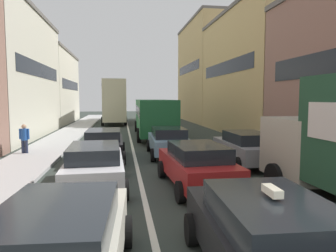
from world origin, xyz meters
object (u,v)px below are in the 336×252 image
taxi_centre_lane_front (267,237)px  hatchback_centre_lane_third (168,141)px  bus_far_queue_secondary (113,100)px  wagon_left_lane_second (95,165)px  sedan_right_lane_behind_truck (246,147)px  sedan_left_lane_third (104,144)px  sedan_left_lane_front (60,247)px  pedestrian_near_kerb (24,138)px  bus_mid_queue_primary (154,114)px  sedan_centre_lane_second (197,164)px

taxi_centre_lane_front → hatchback_centre_lane_third: size_ratio=1.01×
hatchback_centre_lane_third → bus_far_queue_secondary: size_ratio=0.41×
wagon_left_lane_second → sedan_right_lane_behind_truck: same height
wagon_left_lane_second → sedan_left_lane_third: same height
sedan_left_lane_front → bus_far_queue_secondary: bus_far_queue_secondary is taller
sedan_left_lane_third → sedan_right_lane_behind_truck: 6.80m
hatchback_centre_lane_third → wagon_left_lane_second: bearing=150.1°
taxi_centre_lane_front → pedestrian_near_kerb: 14.55m
wagon_left_lane_second → sedan_left_lane_third: 4.99m
sedan_left_lane_front → bus_mid_queue_primary: size_ratio=0.42×
sedan_centre_lane_second → wagon_left_lane_second: size_ratio=1.01×
taxi_centre_lane_front → wagon_left_lane_second: 6.69m
taxi_centre_lane_front → wagon_left_lane_second: size_ratio=1.00×
pedestrian_near_kerb → sedan_left_lane_front: bearing=-153.1°
sedan_centre_lane_second → sedan_right_lane_behind_truck: 4.50m
taxi_centre_lane_front → sedan_left_lane_front: (-3.20, 0.17, -0.00)m
sedan_centre_lane_second → sedan_left_lane_third: same height
sedan_centre_lane_second → pedestrian_near_kerb: size_ratio=2.65×
sedan_left_lane_front → sedan_right_lane_behind_truck: bearing=-33.7°
hatchback_centre_lane_third → sedan_right_lane_behind_truck: 4.12m
hatchback_centre_lane_third → sedan_left_lane_third: same height
bus_mid_queue_primary → sedan_right_lane_behind_truck: bearing=-162.6°
bus_mid_queue_primary → pedestrian_near_kerb: bus_mid_queue_primary is taller
taxi_centre_lane_front → sedan_left_lane_third: (-3.12, 10.90, -0.00)m
wagon_left_lane_second → sedan_right_lane_behind_truck: 7.10m
hatchback_centre_lane_third → sedan_right_lane_behind_truck: size_ratio=1.01×
wagon_left_lane_second → bus_far_queue_secondary: (-0.05, 27.47, 2.03)m
bus_mid_queue_primary → bus_far_queue_secondary: size_ratio=1.00×
taxi_centre_lane_front → pedestrian_near_kerb: size_ratio=2.63×
sedan_right_lane_behind_truck → bus_far_queue_secondary: (-6.54, 24.58, 2.03)m
bus_mid_queue_primary → sedan_left_lane_third: bearing=160.3°
taxi_centre_lane_front → sedan_right_lane_behind_truck: 9.41m
sedan_right_lane_behind_truck → sedan_left_lane_front: bearing=142.8°
wagon_left_lane_second → pedestrian_near_kerb: (-4.16, 6.68, 0.15)m
wagon_left_lane_second → sedan_right_lane_behind_truck: (6.49, 2.89, 0.00)m
sedan_left_lane_front → sedan_centre_lane_second: 6.37m
sedan_left_lane_third → pedestrian_near_kerb: (-4.18, 1.69, 0.15)m
taxi_centre_lane_front → wagon_left_lane_second: (-3.15, 5.90, -0.00)m
sedan_right_lane_behind_truck → taxi_centre_lane_front: bearing=159.2°
sedan_left_lane_front → pedestrian_near_kerb: 13.07m
taxi_centre_lane_front → sedan_centre_lane_second: (0.23, 5.54, -0.00)m
sedan_left_lane_front → sedan_right_lane_behind_truck: 10.82m
sedan_left_lane_third → bus_mid_queue_primary: 9.38m
sedan_left_lane_front → sedan_centre_lane_second: same height
pedestrian_near_kerb → sedan_left_lane_third: bearing=-103.4°
taxi_centre_lane_front → bus_far_queue_secondary: size_ratio=0.41×
hatchback_centre_lane_third → sedan_left_lane_third: bearing=99.8°
sedan_centre_lane_second → wagon_left_lane_second: (-3.38, 0.36, 0.00)m
sedan_left_lane_front → bus_mid_queue_primary: bus_mid_queue_primary is taller
bus_mid_queue_primary → pedestrian_near_kerb: 10.33m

